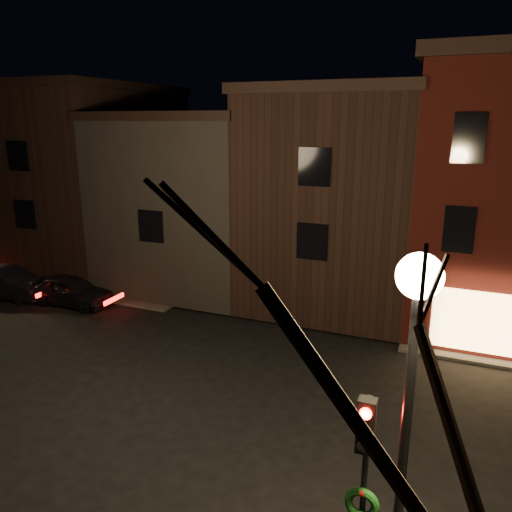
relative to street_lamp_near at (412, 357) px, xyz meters
The scene contains 10 objects.
ground 10.06m from the street_lamp_near, 135.94° to the left, with size 120.00×120.00×0.00m, color black.
sidewalk_far_left 37.26m from the street_lamp_near, 135.22° to the left, with size 30.00×30.00×0.12m, color #2D2B28.
corner_building 15.58m from the street_lamp_near, 83.37° to the left, with size 6.50×8.50×10.50m.
row_building_a 17.16m from the street_lamp_near, 105.90° to the left, with size 7.30×10.30×9.40m.
row_building_b 20.39m from the street_lamp_near, 125.91° to the left, with size 7.80×10.30×8.40m.
row_building_c 25.32m from the street_lamp_near, 139.33° to the left, with size 7.30×10.30×9.90m.
street_lamp_near is the anchor object (origin of this frame).
traffic_signal 2.49m from the street_lamp_near, 140.63° to the left, with size 0.58×0.38×4.05m.
parked_car_a 19.20m from the street_lamp_near, 146.80° to the left, with size 1.61×4.00×1.36m, color black.
parked_car_b 21.99m from the street_lamp_near, 152.84° to the left, with size 1.50×4.31×1.42m, color black.
Camera 1 is at (6.60, -12.32, 8.21)m, focal length 35.00 mm.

